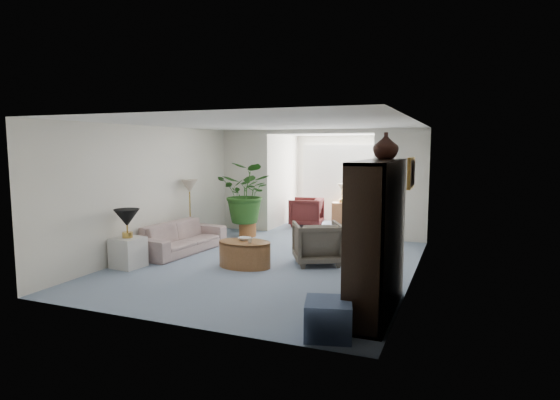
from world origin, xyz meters
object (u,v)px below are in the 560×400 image
at_px(end_table, 128,252).
at_px(framed_picture, 412,173).
at_px(floor_lamp, 189,186).
at_px(cabinet_urn, 386,146).
at_px(table_lamp, 127,218).
at_px(sunroom_table, 341,213).
at_px(side_table_dark, 359,248).
at_px(ottoman, 328,319).
at_px(plant_pot, 248,230).
at_px(entertainment_cabinet, 377,238).
at_px(coffee_table, 245,254).
at_px(coffee_bowl, 245,239).
at_px(sofa, 182,237).
at_px(wingback_chair, 317,243).
at_px(coffee_cup, 250,241).
at_px(sunroom_chair_blue, 363,216).
at_px(sunroom_chair_maroon, 306,212).

bearing_deg(end_table, framed_picture, 11.80).
xyz_separation_m(floor_lamp, cabinet_urn, (4.52, -2.27, 0.86)).
height_order(table_lamp, sunroom_table, table_lamp).
relative_size(end_table, side_table_dark, 0.95).
distance_m(ottoman, plant_pot, 5.92).
bearing_deg(side_table_dark, plant_pot, 152.84).
bearing_deg(cabinet_urn, entertainment_cabinet, -90.00).
bearing_deg(entertainment_cabinet, side_table_dark, 106.89).
height_order(coffee_table, plant_pot, coffee_table).
relative_size(side_table_dark, ottoman, 1.08).
distance_m(coffee_bowl, cabinet_urn, 3.24).
bearing_deg(sofa, coffee_table, -102.92).
relative_size(framed_picture, wingback_chair, 0.60).
relative_size(floor_lamp, sunroom_table, 0.62).
distance_m(entertainment_cabinet, plant_pot, 5.46).
distance_m(coffee_cup, sunroom_chair_blue, 4.55).
bearing_deg(end_table, sunroom_table, 68.59).
height_order(coffee_cup, entertainment_cabinet, entertainment_cabinet).
distance_m(coffee_table, sunroom_chair_maroon, 4.34).
height_order(coffee_bowl, coffee_cup, coffee_cup).
height_order(entertainment_cabinet, sunroom_chair_maroon, entertainment_cabinet).
relative_size(end_table, plant_pot, 1.32).
height_order(end_table, plant_pot, end_table).
height_order(coffee_table, ottoman, coffee_table).
distance_m(table_lamp, sunroom_table, 6.33).
height_order(entertainment_cabinet, cabinet_urn, cabinet_urn).
height_order(sofa, sunroom_chair_maroon, sunroom_chair_maroon).
bearing_deg(floor_lamp, plant_pot, 54.81).
distance_m(side_table_dark, sunroom_table, 4.32).
xyz_separation_m(side_table_dark, plant_pot, (-2.98, 1.53, -0.12)).
bearing_deg(coffee_bowl, cabinet_urn, -21.49).
relative_size(table_lamp, sunroom_chair_maroon, 0.53).
xyz_separation_m(cabinet_urn, sunroom_chair_blue, (-1.37, 5.25, -1.75)).
relative_size(table_lamp, coffee_bowl, 2.05).
relative_size(end_table, sunroom_table, 0.91).
height_order(framed_picture, entertainment_cabinet, entertainment_cabinet).
bearing_deg(sunroom_table, sunroom_chair_maroon, -135.00).
bearing_deg(side_table_dark, coffee_cup, -146.99).
xyz_separation_m(coffee_table, cabinet_urn, (2.55, -0.92, 1.89)).
height_order(cabinet_urn, ottoman, cabinet_urn).
distance_m(framed_picture, sunroom_chair_blue, 4.64).
relative_size(coffee_bowl, entertainment_cabinet, 0.11).
height_order(sofa, entertainment_cabinet, entertainment_cabinet).
relative_size(end_table, coffee_bowl, 2.45).
relative_size(wingback_chair, entertainment_cabinet, 0.43).
bearing_deg(table_lamp, coffee_bowl, 26.13).
relative_size(side_table_dark, sunroom_chair_blue, 0.70).
bearing_deg(coffee_table, floor_lamp, 145.67).
height_order(coffee_bowl, cabinet_urn, cabinet_urn).
distance_m(coffee_cup, sunroom_table, 5.19).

